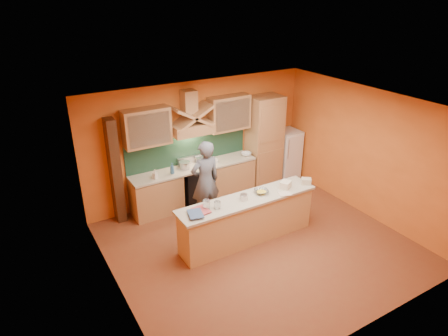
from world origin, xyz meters
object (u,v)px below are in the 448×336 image
kitchen_scale (244,197)px  person (205,181)px  mixing_bowl (261,192)px  fridge (286,154)px  stove (195,185)px

kitchen_scale → person: bearing=112.6°
person → mixing_bowl: (0.67, -1.09, 0.07)m
person → kitchen_scale: 1.17m
person → mixing_bowl: bearing=122.1°
fridge → kitchen_scale: (-2.60, -1.91, 0.35)m
fridge → kitchen_scale: fridge is taller
person → mixing_bowl: 1.29m
stove → person: size_ratio=0.50×
fridge → person: person is taller
stove → kitchen_scale: kitchen_scale is taller
person → kitchen_scale: (0.22, -1.14, 0.09)m
stove → mixing_bowl: 2.01m
kitchen_scale → mixing_bowl: bearing=17.7°
kitchen_scale → mixing_bowl: kitchen_scale is taller
fridge → kitchen_scale: size_ratio=10.60×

